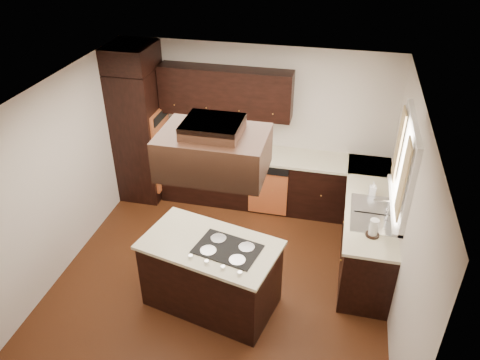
# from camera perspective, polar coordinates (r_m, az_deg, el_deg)

# --- Properties ---
(floor) EXTENTS (4.20, 4.20, 0.02)m
(floor) POSITION_cam_1_polar(r_m,az_deg,el_deg) (6.33, -2.15, -11.68)
(floor) COLOR #582C14
(floor) RESTS_ON ground
(ceiling) EXTENTS (4.20, 4.20, 0.02)m
(ceiling) POSITION_cam_1_polar(r_m,az_deg,el_deg) (4.95, -2.73, 10.02)
(ceiling) COLOR silver
(ceiling) RESTS_ON ground
(wall_back) EXTENTS (4.20, 0.02, 2.50)m
(wall_back) POSITION_cam_1_polar(r_m,az_deg,el_deg) (7.34, 1.91, 6.81)
(wall_back) COLOR beige
(wall_back) RESTS_ON ground
(wall_front) EXTENTS (4.20, 0.02, 2.50)m
(wall_front) POSITION_cam_1_polar(r_m,az_deg,el_deg) (4.06, -10.59, -18.54)
(wall_front) COLOR beige
(wall_front) RESTS_ON ground
(wall_left) EXTENTS (0.02, 4.20, 2.50)m
(wall_left) POSITION_cam_1_polar(r_m,az_deg,el_deg) (6.36, -21.08, 0.35)
(wall_left) COLOR beige
(wall_left) RESTS_ON ground
(wall_right) EXTENTS (0.02, 4.20, 2.50)m
(wall_right) POSITION_cam_1_polar(r_m,az_deg,el_deg) (5.46, 19.57, -4.83)
(wall_right) COLOR beige
(wall_right) RESTS_ON ground
(oven_column) EXTENTS (0.65, 0.75, 2.12)m
(oven_column) POSITION_cam_1_polar(r_m,az_deg,el_deg) (7.59, -12.06, 5.38)
(oven_column) COLOR black
(oven_column) RESTS_ON floor
(wall_oven_face) EXTENTS (0.05, 0.62, 0.78)m
(wall_oven_face) POSITION_cam_1_polar(r_m,az_deg,el_deg) (7.43, -9.63, 5.57)
(wall_oven_face) COLOR #D16734
(wall_oven_face) RESTS_ON oven_column
(base_cabinets_back) EXTENTS (2.93, 0.60, 0.88)m
(base_cabinets_back) POSITION_cam_1_polar(r_m,az_deg,el_deg) (7.45, 1.59, 0.14)
(base_cabinets_back) COLOR black
(base_cabinets_back) RESTS_ON floor
(base_cabinets_right) EXTENTS (0.60, 2.40, 0.88)m
(base_cabinets_right) POSITION_cam_1_polar(r_m,az_deg,el_deg) (6.62, 15.17, -5.65)
(base_cabinets_right) COLOR black
(base_cabinets_right) RESTS_ON floor
(countertop_back) EXTENTS (2.93, 0.63, 0.04)m
(countertop_back) POSITION_cam_1_polar(r_m,az_deg,el_deg) (7.20, 1.62, 3.20)
(countertop_back) COLOR beige
(countertop_back) RESTS_ON base_cabinets_back
(countertop_right) EXTENTS (0.63, 2.40, 0.04)m
(countertop_right) POSITION_cam_1_polar(r_m,az_deg,el_deg) (6.36, 15.60, -2.33)
(countertop_right) COLOR beige
(countertop_right) RESTS_ON base_cabinets_right
(upper_cabinets) EXTENTS (2.00, 0.34, 0.72)m
(upper_cabinets) POSITION_cam_1_polar(r_m,az_deg,el_deg) (7.05, -1.80, 10.68)
(upper_cabinets) COLOR black
(upper_cabinets) RESTS_ON wall_back
(dishwasher_front) EXTENTS (0.60, 0.05, 0.72)m
(dishwasher_front) POSITION_cam_1_polar(r_m,az_deg,el_deg) (7.18, 3.40, -1.63)
(dishwasher_front) COLOR #D16734
(dishwasher_front) RESTS_ON floor
(window_frame) EXTENTS (0.06, 1.32, 1.12)m
(window_frame) POSITION_cam_1_polar(r_m,az_deg,el_deg) (5.71, 19.52, 1.67)
(window_frame) COLOR white
(window_frame) RESTS_ON wall_right
(window_pane) EXTENTS (0.00, 1.20, 1.00)m
(window_pane) POSITION_cam_1_polar(r_m,az_deg,el_deg) (5.72, 19.80, 1.64)
(window_pane) COLOR white
(window_pane) RESTS_ON wall_right
(curtain_left) EXTENTS (0.02, 0.34, 0.90)m
(curtain_left) POSITION_cam_1_polar(r_m,az_deg,el_deg) (5.32, 19.27, 0.01)
(curtain_left) COLOR beige
(curtain_left) RESTS_ON wall_right
(curtain_right) EXTENTS (0.02, 0.34, 0.90)m
(curtain_right) POSITION_cam_1_polar(r_m,az_deg,el_deg) (6.05, 18.79, 4.09)
(curtain_right) COLOR beige
(curtain_right) RESTS_ON wall_right
(sink_rim) EXTENTS (0.52, 0.84, 0.01)m
(sink_rim) POSITION_cam_1_polar(r_m,az_deg,el_deg) (6.06, 15.79, -3.97)
(sink_rim) COLOR silver
(sink_rim) RESTS_ON countertop_right
(island) EXTENTS (1.65, 1.13, 0.88)m
(island) POSITION_cam_1_polar(r_m,az_deg,el_deg) (5.70, -3.54, -11.48)
(island) COLOR black
(island) RESTS_ON floor
(island_top) EXTENTS (1.71, 1.20, 0.04)m
(island_top) POSITION_cam_1_polar(r_m,az_deg,el_deg) (5.40, -3.70, -7.92)
(island_top) COLOR beige
(island_top) RESTS_ON island
(cooktop) EXTENTS (0.80, 0.62, 0.01)m
(cooktop) POSITION_cam_1_polar(r_m,az_deg,el_deg) (5.30, -1.53, -8.40)
(cooktop) COLOR black
(cooktop) RESTS_ON island_top
(range_hood) EXTENTS (1.05, 0.72, 0.42)m
(range_hood) POSITION_cam_1_polar(r_m,az_deg,el_deg) (4.60, -3.24, 3.37)
(range_hood) COLOR black
(range_hood) RESTS_ON ceiling
(hood_duct) EXTENTS (0.55, 0.50, 0.13)m
(hood_duct) POSITION_cam_1_polar(r_m,az_deg,el_deg) (4.47, -3.34, 6.47)
(hood_duct) COLOR black
(hood_duct) RESTS_ON ceiling
(blender_base) EXTENTS (0.15, 0.15, 0.10)m
(blender_base) POSITION_cam_1_polar(r_m,az_deg,el_deg) (7.48, -7.90, 4.65)
(blender_base) COLOR silver
(blender_base) RESTS_ON countertop_back
(blender_pitcher) EXTENTS (0.13, 0.13, 0.26)m
(blender_pitcher) POSITION_cam_1_polar(r_m,az_deg,el_deg) (7.40, -8.00, 5.89)
(blender_pitcher) COLOR silver
(blender_pitcher) RESTS_ON blender_base
(spice_rack) EXTENTS (0.33, 0.18, 0.26)m
(spice_rack) POSITION_cam_1_polar(r_m,az_deg,el_deg) (7.23, -3.61, 4.62)
(spice_rack) COLOR black
(spice_rack) RESTS_ON countertop_back
(mixing_bowl) EXTENTS (0.33, 0.33, 0.07)m
(mixing_bowl) POSITION_cam_1_polar(r_m,az_deg,el_deg) (7.52, -8.76, 4.58)
(mixing_bowl) COLOR white
(mixing_bowl) RESTS_ON countertop_back
(soap_bottle) EXTENTS (0.09, 0.09, 0.19)m
(soap_bottle) POSITION_cam_1_polar(r_m,az_deg,el_deg) (6.39, 15.89, -0.99)
(soap_bottle) COLOR white
(soap_bottle) RESTS_ON countertop_right
(paper_towel) EXTENTS (0.13, 0.13, 0.23)m
(paper_towel) POSITION_cam_1_polar(r_m,az_deg,el_deg) (5.63, 15.97, -5.64)
(paper_towel) COLOR white
(paper_towel) RESTS_ON countertop_right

